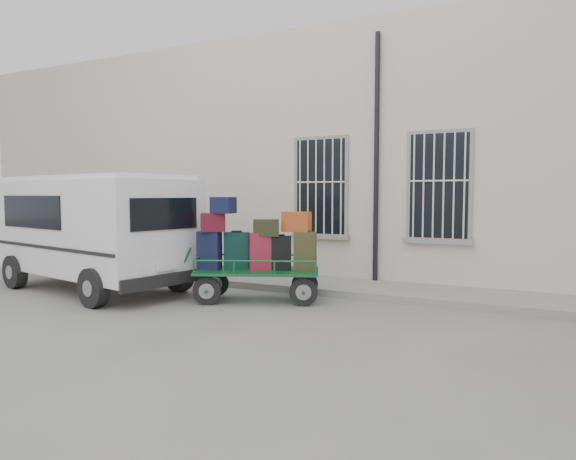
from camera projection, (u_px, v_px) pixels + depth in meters
The scene contains 5 objects.
ground at pixel (277, 308), 9.33m from camera, with size 80.00×80.00×0.00m, color slate.
building at pixel (370, 160), 14.03m from camera, with size 24.00×5.15×6.00m.
sidewalk at pixel (323, 285), 11.29m from camera, with size 24.00×1.70×0.15m, color gray.
luggage_cart at pixel (256, 252), 9.92m from camera, with size 2.77×1.90×2.02m.
van at pixel (94, 225), 11.06m from camera, with size 5.18×2.98×2.46m.
Camera 1 is at (4.28, -8.16, 2.08)m, focal length 32.00 mm.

